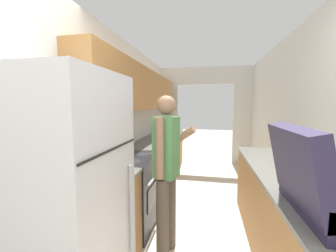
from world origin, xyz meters
name	(u,v)px	position (x,y,z in m)	size (l,w,h in m)	color
wall_left	(126,109)	(-1.11, 2.22, 1.47)	(0.38, 7.20, 2.50)	silver
wall_right	(311,131)	(1.20, 1.80, 1.25)	(0.06, 7.20, 2.50)	silver
wall_far_with_doorway	(205,109)	(0.00, 4.83, 1.42)	(2.73, 0.06, 2.50)	silver
counter_left	(157,161)	(-0.87, 3.08, 0.44)	(0.62, 3.80, 0.89)	#9E6B38
counter_right	(286,217)	(0.87, 1.41, 0.44)	(0.62, 2.37, 0.89)	#9E6B38
refrigerator	(68,202)	(-0.83, 0.51, 0.87)	(0.70, 0.75, 1.74)	#B7B7BC
range_oven	(130,191)	(-0.86, 1.68, 0.45)	(0.66, 0.79, 1.03)	black
person	(166,171)	(-0.30, 1.29, 0.87)	(0.52, 0.43, 1.62)	#4C4238
suitcase	(325,189)	(0.78, 0.64, 1.05)	(0.56, 0.67, 0.53)	#231E38
book_stack	(291,167)	(0.89, 1.46, 0.93)	(0.24, 0.32, 0.10)	#33894C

